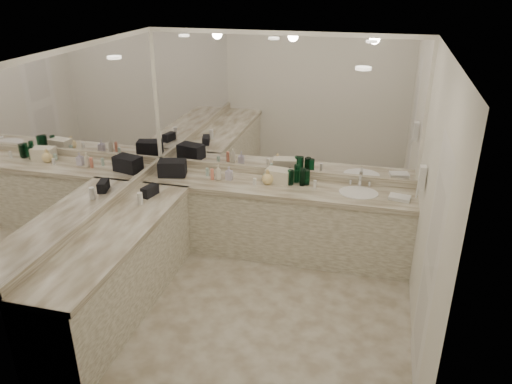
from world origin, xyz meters
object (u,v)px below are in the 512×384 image
(soap_bottle_b, at_px, (229,173))
(soap_bottle_c, at_px, (268,177))
(sink, at_px, (358,193))
(black_toiletry_bag, at_px, (172,168))
(wall_phone, at_px, (422,178))
(hand_towel, at_px, (400,198))
(cream_cosmetic_case, at_px, (279,175))
(soap_bottle_a, at_px, (218,172))

(soap_bottle_b, xyz_separation_m, soap_bottle_c, (0.48, -0.01, 0.01))
(sink, bearing_deg, soap_bottle_b, 179.20)
(sink, bearing_deg, soap_bottle_c, 179.42)
(sink, relative_size, black_toiletry_bag, 1.34)
(black_toiletry_bag, bearing_deg, soap_bottle_b, 4.04)
(soap_bottle_b, bearing_deg, wall_phone, -13.70)
(black_toiletry_bag, xyz_separation_m, hand_towel, (2.69, -0.03, -0.07))
(wall_phone, bearing_deg, soap_bottle_b, 166.30)
(sink, height_order, soap_bottle_c, soap_bottle_c)
(hand_towel, bearing_deg, soap_bottle_c, 177.27)
(cream_cosmetic_case, distance_m, soap_bottle_a, 0.72)
(black_toiletry_bag, bearing_deg, wall_phone, -9.41)
(wall_phone, distance_m, cream_cosmetic_case, 1.70)
(wall_phone, height_order, black_toiletry_bag, wall_phone)
(wall_phone, bearing_deg, cream_cosmetic_case, 158.89)
(soap_bottle_b, bearing_deg, black_toiletry_bag, -175.96)
(soap_bottle_c, bearing_deg, hand_towel, -2.73)
(wall_phone, relative_size, soap_bottle_c, 1.35)
(hand_towel, height_order, soap_bottle_a, soap_bottle_a)
(sink, bearing_deg, black_toiletry_bag, -179.27)
(wall_phone, xyz_separation_m, hand_towel, (-0.16, 0.44, -0.43))
(sink, distance_m, soap_bottle_a, 1.66)
(cream_cosmetic_case, xyz_separation_m, soap_bottle_a, (-0.71, -0.11, 0.01))
(cream_cosmetic_case, relative_size, soap_bottle_b, 1.73)
(soap_bottle_b, bearing_deg, soap_bottle_a, -164.04)
(black_toiletry_bag, distance_m, cream_cosmetic_case, 1.30)
(soap_bottle_a, height_order, soap_bottle_b, soap_bottle_a)
(wall_phone, distance_m, soap_bottle_a, 2.34)
(soap_bottle_c, bearing_deg, black_toiletry_bag, -178.10)
(wall_phone, height_order, soap_bottle_b, wall_phone)
(soap_bottle_c, bearing_deg, cream_cosmetic_case, 37.50)
(soap_bottle_a, distance_m, soap_bottle_b, 0.13)
(black_toiletry_bag, bearing_deg, cream_cosmetic_case, 5.59)
(hand_towel, xyz_separation_m, soap_bottle_c, (-1.51, 0.07, 0.07))
(black_toiletry_bag, bearing_deg, sink, 0.73)
(sink, relative_size, soap_bottle_c, 2.47)
(wall_phone, relative_size, soap_bottle_a, 1.27)
(cream_cosmetic_case, relative_size, soap_bottle_a, 1.53)
(soap_bottle_a, height_order, soap_bottle_c, soap_bottle_a)
(sink, relative_size, hand_towel, 1.94)
(sink, distance_m, cream_cosmetic_case, 0.95)
(cream_cosmetic_case, height_order, soap_bottle_a, soap_bottle_a)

